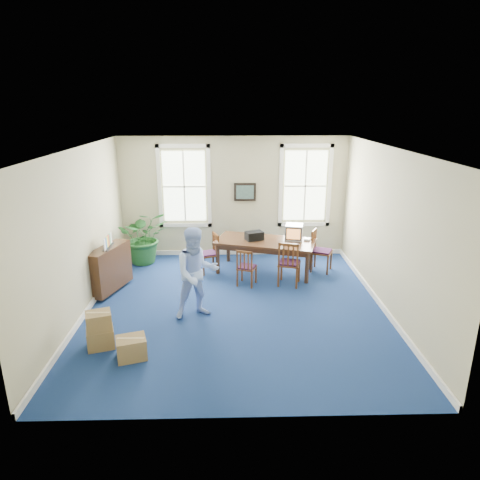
{
  "coord_description": "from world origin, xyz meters",
  "views": [
    {
      "loc": [
        -0.12,
        -7.95,
        3.99
      ],
      "look_at": [
        0.1,
        0.6,
        1.25
      ],
      "focal_mm": 32.0,
      "sensor_mm": 36.0,
      "label": 1
    }
  ],
  "objects_px": {
    "credenza": "(110,271)",
    "crt_tv": "(294,232)",
    "potted_plant": "(144,237)",
    "conference_table": "(265,256)",
    "chair_near_left": "(247,267)",
    "cardboard_boxes": "(111,326)",
    "man": "(197,273)"
  },
  "relations": [
    {
      "from": "conference_table",
      "to": "chair_near_left",
      "type": "xyz_separation_m",
      "value": [
        -0.48,
        -0.81,
        0.04
      ]
    },
    {
      "from": "potted_plant",
      "to": "conference_table",
      "type": "bearing_deg",
      "value": -13.23
    },
    {
      "from": "crt_tv",
      "to": "chair_near_left",
      "type": "xyz_separation_m",
      "value": [
        -1.18,
        -0.86,
        -0.56
      ]
    },
    {
      "from": "potted_plant",
      "to": "credenza",
      "type": "bearing_deg",
      "value": -103.03
    },
    {
      "from": "credenza",
      "to": "cardboard_boxes",
      "type": "height_order",
      "value": "credenza"
    },
    {
      "from": "credenza",
      "to": "conference_table",
      "type": "bearing_deg",
      "value": 35.84
    },
    {
      "from": "chair_near_left",
      "to": "potted_plant",
      "type": "xyz_separation_m",
      "value": [
        -2.6,
        1.53,
        0.26
      ]
    },
    {
      "from": "crt_tv",
      "to": "potted_plant",
      "type": "distance_m",
      "value": 3.85
    },
    {
      "from": "crt_tv",
      "to": "potted_plant",
      "type": "bearing_deg",
      "value": -177.99
    },
    {
      "from": "chair_near_left",
      "to": "cardboard_boxes",
      "type": "bearing_deg",
      "value": 65.58
    },
    {
      "from": "credenza",
      "to": "crt_tv",
      "type": "bearing_deg",
      "value": 33.78
    },
    {
      "from": "credenza",
      "to": "potted_plant",
      "type": "height_order",
      "value": "potted_plant"
    },
    {
      "from": "credenza",
      "to": "potted_plant",
      "type": "distance_m",
      "value": 1.88
    },
    {
      "from": "conference_table",
      "to": "chair_near_left",
      "type": "height_order",
      "value": "chair_near_left"
    },
    {
      "from": "conference_table",
      "to": "man",
      "type": "bearing_deg",
      "value": -106.17
    },
    {
      "from": "conference_table",
      "to": "cardboard_boxes",
      "type": "height_order",
      "value": "conference_table"
    },
    {
      "from": "conference_table",
      "to": "crt_tv",
      "type": "height_order",
      "value": "crt_tv"
    },
    {
      "from": "credenza",
      "to": "potted_plant",
      "type": "bearing_deg",
      "value": 95.53
    },
    {
      "from": "crt_tv",
      "to": "credenza",
      "type": "distance_m",
      "value": 4.39
    },
    {
      "from": "conference_table",
      "to": "chair_near_left",
      "type": "relative_size",
      "value": 2.7
    },
    {
      "from": "cardboard_boxes",
      "to": "credenza",
      "type": "bearing_deg",
      "value": 104.81
    },
    {
      "from": "man",
      "to": "potted_plant",
      "type": "bearing_deg",
      "value": 98.69
    },
    {
      "from": "potted_plant",
      "to": "cardboard_boxes",
      "type": "distance_m",
      "value": 4.05
    },
    {
      "from": "crt_tv",
      "to": "man",
      "type": "relative_size",
      "value": 0.25
    },
    {
      "from": "crt_tv",
      "to": "conference_table",
      "type": "bearing_deg",
      "value": -163.53
    },
    {
      "from": "chair_near_left",
      "to": "credenza",
      "type": "xyz_separation_m",
      "value": [
        -3.02,
        -0.28,
        0.04
      ]
    },
    {
      "from": "chair_near_left",
      "to": "credenza",
      "type": "relative_size",
      "value": 0.71
    },
    {
      "from": "chair_near_left",
      "to": "crt_tv",
      "type": "bearing_deg",
      "value": -124.07
    },
    {
      "from": "man",
      "to": "potted_plant",
      "type": "distance_m",
      "value": 3.41
    },
    {
      "from": "conference_table",
      "to": "man",
      "type": "relative_size",
      "value": 1.32
    },
    {
      "from": "chair_near_left",
      "to": "cardboard_boxes",
      "type": "relative_size",
      "value": 0.74
    },
    {
      "from": "conference_table",
      "to": "credenza",
      "type": "height_order",
      "value": "credenza"
    }
  ]
}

